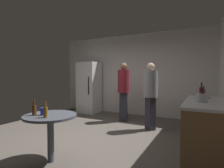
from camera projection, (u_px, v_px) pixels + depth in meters
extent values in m
cube|color=#5B544C|center=(87.00, 139.00, 3.96)|extent=(5.20, 5.20, 0.10)
cube|color=silver|center=(131.00, 75.00, 6.22)|extent=(5.32, 0.06, 2.70)
cube|color=white|center=(89.00, 87.00, 6.52)|extent=(0.70, 0.65, 1.80)
cube|color=#262628|center=(89.00, 86.00, 6.12)|extent=(0.03, 0.03, 0.60)
cube|color=olive|center=(205.00, 128.00, 3.14)|extent=(0.60, 1.68, 0.86)
cube|color=silver|center=(205.00, 102.00, 3.12)|extent=(0.64, 1.72, 0.04)
cylinder|color=#B2B2B7|center=(202.00, 98.00, 2.96)|extent=(0.17, 0.17, 0.14)
sphere|color=black|center=(202.00, 93.00, 2.96)|extent=(0.04, 0.04, 0.04)
cone|color=#B2B2B7|center=(210.00, 98.00, 2.91)|extent=(0.09, 0.04, 0.06)
cylinder|color=#3F141E|center=(201.00, 93.00, 3.34)|extent=(0.08, 0.08, 0.22)
cylinder|color=#3F141E|center=(202.00, 85.00, 3.33)|extent=(0.03, 0.03, 0.09)
cylinder|color=#593314|center=(204.00, 93.00, 3.67)|extent=(0.06, 0.06, 0.15)
cylinder|color=#593314|center=(204.00, 88.00, 3.66)|extent=(0.02, 0.02, 0.08)
cylinder|color=#4C515B|center=(51.00, 139.00, 2.81)|extent=(0.10, 0.10, 0.70)
cylinder|color=#4C515B|center=(50.00, 116.00, 2.79)|extent=(0.80, 0.80, 0.03)
cylinder|color=#8C5919|center=(46.00, 112.00, 2.61)|extent=(0.06, 0.06, 0.15)
cylinder|color=#8C5919|center=(45.00, 104.00, 2.60)|extent=(0.02, 0.02, 0.08)
cylinder|color=#593314|center=(34.00, 110.00, 2.75)|extent=(0.06, 0.06, 0.15)
cylinder|color=#593314|center=(34.00, 103.00, 2.75)|extent=(0.02, 0.02, 0.08)
cylinder|color=blue|center=(43.00, 111.00, 2.78)|extent=(0.08, 0.08, 0.11)
cube|color=#2D2D38|center=(150.00, 113.00, 4.46)|extent=(0.28, 0.27, 0.81)
cylinder|color=gray|center=(151.00, 84.00, 4.43)|extent=(0.48, 0.48, 0.64)
sphere|color=#D8AD8C|center=(151.00, 67.00, 4.41)|extent=(0.19, 0.19, 0.19)
cube|color=#2D2D38|center=(124.00, 107.00, 5.32)|extent=(0.26, 0.22, 0.84)
cylinder|color=maroon|center=(124.00, 81.00, 5.29)|extent=(0.42, 0.42, 0.66)
sphere|color=#8C6647|center=(124.00, 66.00, 5.27)|extent=(0.20, 0.20, 0.20)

